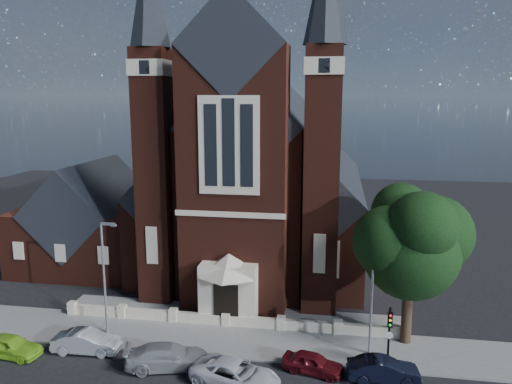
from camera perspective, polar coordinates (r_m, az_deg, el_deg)
ground at (r=45.20m, az=-1.01°, el=-10.42°), size 120.00×120.00×0.00m
pavement_strip at (r=35.83m, az=-4.13°, el=-16.44°), size 60.00×5.00×0.12m
forecourt_paving at (r=39.33m, az=-2.75°, el=-13.81°), size 26.00×3.00×0.14m
forecourt_wall at (r=37.57m, az=-3.40°, el=-15.06°), size 24.00×0.40×0.90m
church at (r=50.61m, az=0.57°, el=1.53°), size 20.01×34.90×29.20m
parish_hall at (r=51.79m, az=-18.13°, el=-3.52°), size 12.00×12.20×10.24m
street_tree at (r=33.87m, az=17.53°, el=-5.87°), size 6.40×6.60×10.70m
street_lamp_left at (r=36.12m, az=-16.87°, el=-8.72°), size 1.16×0.22×8.09m
street_lamp_right at (r=32.74m, az=13.30°, el=-10.61°), size 1.16×0.22×8.09m
traffic_signal at (r=32.18m, az=15.00°, el=-15.00°), size 0.28×0.42×4.00m
car_lime_van at (r=36.97m, az=-26.28°, el=-15.49°), size 4.29×2.08×1.41m
car_silver_a at (r=35.61m, az=-18.79°, el=-15.91°), size 4.48×1.78×1.45m
car_silver_b at (r=32.62m, az=-10.05°, el=-18.03°), size 5.54×3.34×1.50m
car_white_suv at (r=30.47m, az=-2.34°, el=-20.13°), size 5.81×3.97×1.48m
car_dark_red at (r=31.95m, az=6.52°, el=-18.84°), size 3.93×2.31×1.26m
car_navy at (r=31.86m, az=14.37°, el=-19.09°), size 4.31×1.78×1.39m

